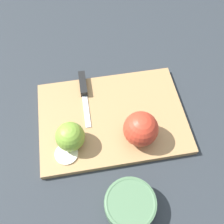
% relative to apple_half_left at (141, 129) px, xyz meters
% --- Properties ---
extents(ground_plane, '(4.00, 4.00, 0.00)m').
position_rel_apple_half_left_xyz_m(ground_plane, '(0.05, -0.08, -0.06)').
color(ground_plane, '#282D33').
extents(cutting_board, '(0.43, 0.34, 0.02)m').
position_rel_apple_half_left_xyz_m(cutting_board, '(0.05, -0.08, -0.05)').
color(cutting_board, '#A37A4C').
rests_on(cutting_board, ground_plane).
extents(apple_half_left, '(0.09, 0.09, 0.09)m').
position_rel_apple_half_left_xyz_m(apple_half_left, '(0.00, 0.00, 0.00)').
color(apple_half_left, red).
rests_on(apple_half_left, cutting_board).
extents(apple_half_right, '(0.07, 0.07, 0.07)m').
position_rel_apple_half_left_xyz_m(apple_half_right, '(0.17, -0.04, -0.01)').
color(apple_half_right, olive).
rests_on(apple_half_right, cutting_board).
extents(knife, '(0.05, 0.18, 0.02)m').
position_rel_apple_half_left_xyz_m(knife, '(0.10, -0.20, -0.04)').
color(knife, silver).
rests_on(knife, cutting_board).
extents(apple_slice, '(0.06, 0.06, 0.00)m').
position_rel_apple_half_left_xyz_m(apple_slice, '(0.19, -0.01, -0.04)').
color(apple_slice, '#EFE5C6').
rests_on(apple_slice, cutting_board).
extents(bowl, '(0.12, 0.12, 0.05)m').
position_rel_apple_half_left_xyz_m(bowl, '(0.08, 0.15, -0.03)').
color(bowl, '#4C704C').
rests_on(bowl, ground_plane).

